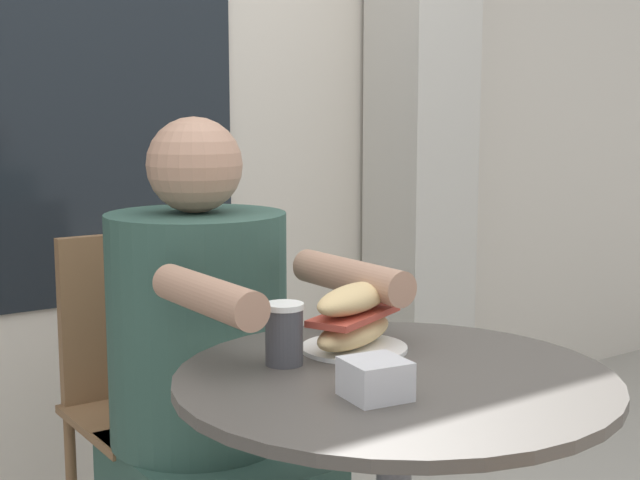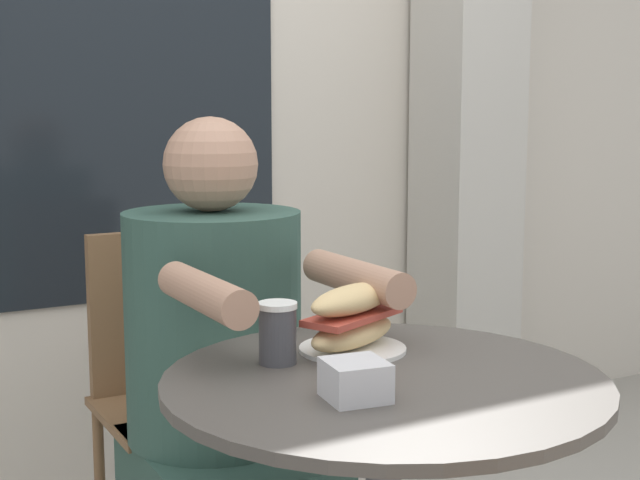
% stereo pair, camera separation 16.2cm
% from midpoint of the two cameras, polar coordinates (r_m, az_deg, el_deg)
% --- Properties ---
extents(storefront_wall, '(8.00, 0.09, 2.80)m').
position_cam_midpoint_polar(storefront_wall, '(2.79, -17.87, 12.45)').
color(storefront_wall, beige).
rests_on(storefront_wall, ground_plane).
extents(lattice_pillar, '(0.29, 0.29, 2.40)m').
position_cam_midpoint_polar(lattice_pillar, '(3.21, 5.05, 8.68)').
color(lattice_pillar, '#B2ADA3').
rests_on(lattice_pillar, ground_plane).
extents(diner_chair, '(0.39, 0.39, 0.87)m').
position_cam_midpoint_polar(diner_chair, '(2.32, -13.37, -8.38)').
color(diner_chair, brown).
rests_on(diner_chair, ground_plane).
extents(seated_diner, '(0.39, 0.71, 1.17)m').
position_cam_midpoint_polar(seated_diner, '(2.02, -9.52, -11.56)').
color(seated_diner, '#2D4C42').
rests_on(seated_diner, ground_plane).
extents(sandwich_on_plate, '(0.24, 0.20, 0.12)m').
position_cam_midpoint_polar(sandwich_on_plate, '(1.62, -0.66, -5.15)').
color(sandwich_on_plate, white).
rests_on(sandwich_on_plate, cafe_table).
extents(drink_cup, '(0.07, 0.07, 0.11)m').
position_cam_midpoint_polar(drink_cup, '(1.54, -5.34, -6.03)').
color(drink_cup, '#424247').
rests_on(drink_cup, cafe_table).
extents(napkin_box, '(0.10, 0.10, 0.06)m').
position_cam_midpoint_polar(napkin_box, '(1.37, 0.13, -8.92)').
color(napkin_box, silver).
rests_on(napkin_box, cafe_table).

